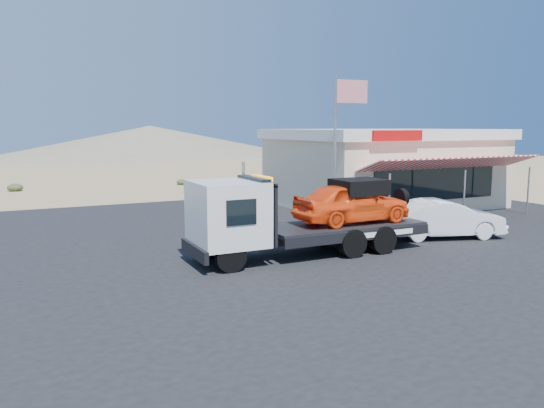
# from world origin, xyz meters

# --- Properties ---
(ground) EXTENTS (120.00, 120.00, 0.00)m
(ground) POSITION_xyz_m (0.00, 0.00, 0.00)
(ground) COLOR #A0885B
(ground) RESTS_ON ground
(asphalt_lot) EXTENTS (32.00, 24.00, 0.02)m
(asphalt_lot) POSITION_xyz_m (2.00, 3.00, 0.01)
(asphalt_lot) COLOR black
(asphalt_lot) RESTS_ON ground
(tow_truck) EXTENTS (7.67, 2.27, 2.56)m
(tow_truck) POSITION_xyz_m (1.37, 1.03, 1.38)
(tow_truck) COLOR black
(tow_truck) RESTS_ON asphalt_lot
(white_sedan) EXTENTS (4.48, 2.68, 1.40)m
(white_sedan) POSITION_xyz_m (7.24, 1.07, 0.72)
(white_sedan) COLOR silver
(white_sedan) RESTS_ON asphalt_lot
(jerky_store) EXTENTS (10.40, 9.97, 3.90)m
(jerky_store) POSITION_xyz_m (10.50, 8.97, 1.99)
(jerky_store) COLOR beige
(jerky_store) RESTS_ON asphalt_lot
(flagpole) EXTENTS (1.55, 0.10, 6.00)m
(flagpole) POSITION_xyz_m (4.93, 4.50, 3.76)
(flagpole) COLOR #99999E
(flagpole) RESTS_ON asphalt_lot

